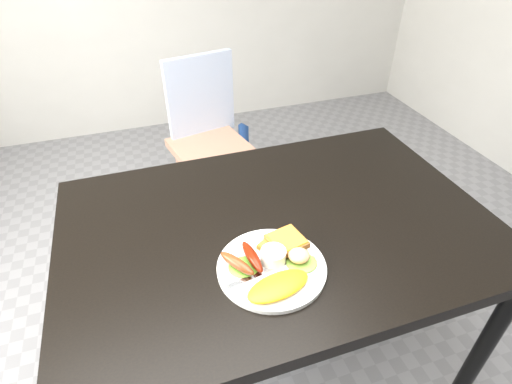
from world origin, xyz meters
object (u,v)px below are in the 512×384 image
(dining_chair, at_px, (211,149))
(person, at_px, (245,102))
(plate, at_px, (272,268))
(dining_table, at_px, (278,227))

(dining_chair, relative_size, person, 0.24)
(person, xyz_separation_m, plate, (-0.22, -0.94, -0.01))
(dining_table, xyz_separation_m, person, (0.14, 0.78, 0.03))
(dining_chair, distance_m, person, 0.39)
(dining_chair, distance_m, plate, 1.17)
(dining_chair, xyz_separation_m, person, (0.13, -0.19, 0.31))
(dining_chair, bearing_deg, dining_table, -102.84)
(dining_table, distance_m, person, 0.79)
(dining_chair, relative_size, plate, 1.34)
(person, bearing_deg, dining_table, 84.15)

